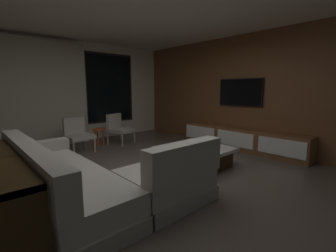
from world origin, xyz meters
TOP-DOWN VIEW (x-y plane):
  - floor at (0.00, 0.00)m, footprint 9.20×9.20m
  - back_wall_with_window at (-0.06, 3.62)m, footprint 6.60×0.30m
  - media_wall at (3.06, 0.00)m, footprint 0.12×7.80m
  - sectional_couch at (-0.98, -0.05)m, footprint 1.98×2.50m
  - coffee_table at (1.06, 0.01)m, footprint 1.16×1.16m
  - book_stack_on_coffee_table at (0.97, -0.05)m, footprint 0.29×0.18m
  - accent_chair_near_window at (0.97, 2.60)m, footprint 0.68×0.69m
  - accent_chair_by_curtain at (-0.15, 2.50)m, footprint 0.56×0.58m
  - side_stool at (0.40, 2.56)m, footprint 0.32×0.32m
  - media_console at (2.77, 0.05)m, footprint 0.46×3.10m
  - mounted_tv at (2.95, 0.25)m, footprint 0.05×1.13m

SIDE VIEW (x-z plane):
  - floor at x=0.00m, z-range 0.00..0.00m
  - coffee_table at x=1.06m, z-range 0.01..0.37m
  - media_console at x=2.77m, z-range -0.01..0.51m
  - sectional_couch at x=-0.98m, z-range -0.12..0.70m
  - side_stool at x=0.40m, z-range 0.14..0.60m
  - book_stack_on_coffee_table at x=0.97m, z-range 0.36..0.45m
  - accent_chair_near_window at x=0.97m, z-range 0.04..0.82m
  - accent_chair_by_curtain at x=-0.15m, z-range 0.04..0.82m
  - back_wall_with_window at x=-0.06m, z-range -0.01..2.69m
  - media_wall at x=3.06m, z-range 0.00..2.70m
  - mounted_tv at x=2.95m, z-range 1.02..1.68m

